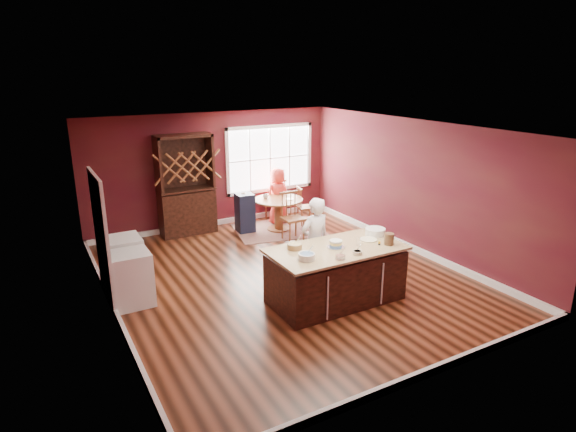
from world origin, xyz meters
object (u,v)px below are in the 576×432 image
at_px(chair_north, 275,199).
at_px(hutch, 186,185).
at_px(chair_south, 293,217).
at_px(seated_woman, 278,196).
at_px(kitchen_island, 335,276).
at_px(washer, 131,279).
at_px(dryer, 123,264).
at_px(high_chair, 245,212).
at_px(baker, 315,241).
at_px(dining_table, 278,208).
at_px(layer_cake, 336,244).
at_px(chair_east, 306,206).
at_px(toddler, 242,197).

xyz_separation_m(chair_north, hutch, (-2.27, -0.01, 0.62)).
distance_m(chair_south, seated_woman, 1.32).
height_order(kitchen_island, washer, kitchen_island).
xyz_separation_m(chair_north, dryer, (-4.15, -2.31, -0.05)).
distance_m(chair_south, high_chair, 1.25).
height_order(high_chair, dryer, high_chair).
distance_m(baker, chair_south, 2.27).
distance_m(chair_south, dryer, 3.82).
bearing_deg(hutch, seated_woman, -8.15).
relative_size(dining_table, high_chair, 1.20).
xyz_separation_m(seated_woman, high_chair, (-0.99, -0.24, -0.21)).
height_order(kitchen_island, high_chair, high_chair).
xyz_separation_m(chair_north, seated_woman, (-0.09, -0.32, 0.17)).
bearing_deg(chair_south, dryer, -169.00).
distance_m(layer_cake, chair_east, 4.03).
height_order(baker, chair_north, baker).
xyz_separation_m(toddler, washer, (-3.06, -2.48, -0.37)).
bearing_deg(high_chair, chair_south, -53.75).
distance_m(chair_east, chair_south, 1.17).
xyz_separation_m(dining_table, seated_woman, (0.25, 0.50, 0.15)).
bearing_deg(washer, dining_table, 29.18).
bearing_deg(chair_north, chair_south, 68.01).
bearing_deg(baker, washer, -18.52).
bearing_deg(hutch, toddler, -21.57).
relative_size(high_chair, hutch, 0.42).
bearing_deg(kitchen_island, high_chair, 87.76).
relative_size(kitchen_island, toddler, 8.36).
height_order(dining_table, seated_woman, seated_woman).
bearing_deg(layer_cake, baker, 85.71).
bearing_deg(chair_east, dining_table, 106.14).
height_order(toddler, hutch, hutch).
distance_m(dining_table, chair_north, 0.89).
xyz_separation_m(layer_cake, hutch, (-1.04, 4.41, 0.16)).
xyz_separation_m(chair_south, seated_woman, (0.31, 1.27, 0.14)).
xyz_separation_m(baker, chair_north, (1.18, 3.71, -0.27)).
height_order(chair_north, seated_woman, seated_woman).
bearing_deg(kitchen_island, seated_woman, 74.50).
distance_m(chair_east, dryer, 4.84).
bearing_deg(dining_table, washer, -150.82).
distance_m(hutch, washer, 3.56).
xyz_separation_m(baker, seated_woman, (1.09, 3.39, -0.10)).
bearing_deg(dining_table, chair_east, 3.43).
height_order(dining_table, high_chair, high_chair).
relative_size(kitchen_island, dryer, 2.34).
bearing_deg(chair_east, washer, 128.07).
bearing_deg(baker, layer_cake, 81.56).
relative_size(chair_south, washer, 1.22).
height_order(chair_east, washer, chair_east).
height_order(kitchen_island, hutch, hutch).
distance_m(kitchen_island, seated_woman, 4.28).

